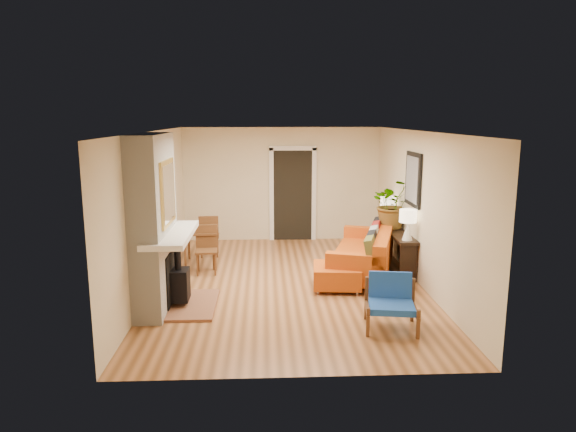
# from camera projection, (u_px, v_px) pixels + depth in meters

# --- Properties ---
(room_shell) EXTENTS (6.50, 6.50, 6.50)m
(room_shell) POSITION_uv_depth(u_px,v_px,m) (310.00, 191.00, 11.24)
(room_shell) COLOR #B67546
(room_shell) RESTS_ON ground
(fireplace) EXTENTS (1.09, 1.68, 2.60)m
(fireplace) POSITION_uv_depth(u_px,v_px,m) (156.00, 227.00, 7.56)
(fireplace) COLOR white
(fireplace) RESTS_ON ground
(sofa) EXTENTS (1.61, 2.47, 0.90)m
(sofa) POSITION_uv_depth(u_px,v_px,m) (367.00, 253.00, 9.31)
(sofa) COLOR silver
(sofa) RESTS_ON ground
(ottoman) EXTENTS (0.84, 0.84, 0.39)m
(ottoman) POSITION_uv_depth(u_px,v_px,m) (337.00, 275.00, 8.58)
(ottoman) COLOR silver
(ottoman) RESTS_ON ground
(blue_chair) EXTENTS (0.78, 0.77, 0.72)m
(blue_chair) POSITION_uv_depth(u_px,v_px,m) (391.00, 299.00, 7.01)
(blue_chair) COLOR brown
(blue_chair) RESTS_ON ground
(dining_table) EXTENTS (0.74, 1.63, 0.87)m
(dining_table) POSITION_uv_depth(u_px,v_px,m) (204.00, 236.00, 9.92)
(dining_table) COLOR brown
(dining_table) RESTS_ON ground
(console_table) EXTENTS (0.34, 1.85, 0.72)m
(console_table) POSITION_uv_depth(u_px,v_px,m) (396.00, 239.00, 9.65)
(console_table) COLOR black
(console_table) RESTS_ON ground
(lamp_near) EXTENTS (0.30, 0.30, 0.54)m
(lamp_near) POSITION_uv_depth(u_px,v_px,m) (408.00, 221.00, 8.85)
(lamp_near) COLOR white
(lamp_near) RESTS_ON console_table
(lamp_far) EXTENTS (0.30, 0.30, 0.54)m
(lamp_far) POSITION_uv_depth(u_px,v_px,m) (388.00, 206.00, 10.30)
(lamp_far) COLOR white
(lamp_far) RESTS_ON console_table
(houseplant) EXTENTS (0.93, 0.83, 0.95)m
(houseplant) POSITION_uv_depth(u_px,v_px,m) (393.00, 204.00, 9.80)
(houseplant) COLOR #1E5919
(houseplant) RESTS_ON console_table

